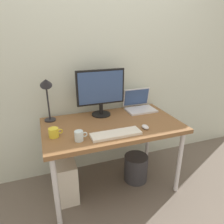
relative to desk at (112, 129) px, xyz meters
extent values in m
plane|color=#665B51|center=(0.00, 0.00, -0.67)|extent=(6.00, 6.00, 0.00)
cube|color=silver|center=(0.00, 0.44, 0.63)|extent=(4.40, 0.04, 2.60)
cube|color=brown|center=(0.00, 0.00, 0.04)|extent=(1.32, 0.76, 0.04)
cylinder|color=silver|center=(-0.60, -0.32, -0.32)|extent=(0.04, 0.04, 0.69)
cylinder|color=silver|center=(0.60, -0.32, -0.32)|extent=(0.04, 0.04, 0.69)
cylinder|color=silver|center=(-0.60, 0.32, -0.32)|extent=(0.04, 0.04, 0.69)
cylinder|color=silver|center=(0.60, 0.32, -0.32)|extent=(0.04, 0.04, 0.69)
cylinder|color=black|center=(-0.03, 0.25, 0.07)|extent=(0.20, 0.20, 0.01)
cylinder|color=black|center=(-0.03, 0.25, 0.13)|extent=(0.04, 0.04, 0.11)
cube|color=black|center=(-0.03, 0.25, 0.37)|extent=(0.50, 0.03, 0.36)
cube|color=#334C7F|center=(-0.03, 0.23, 0.37)|extent=(0.47, 0.01, 0.32)
cube|color=silver|center=(0.42, 0.21, 0.07)|extent=(0.32, 0.22, 0.02)
cube|color=silver|center=(0.42, 0.34, 0.19)|extent=(0.32, 0.05, 0.21)
cube|color=#334C7F|center=(0.42, 0.33, 0.19)|extent=(0.30, 0.03, 0.18)
cylinder|color=#232328|center=(-0.56, 0.28, 0.07)|extent=(0.11, 0.11, 0.01)
cylinder|color=#232328|center=(-0.56, 0.28, 0.26)|extent=(0.02, 0.02, 0.36)
cone|color=#232328|center=(-0.56, 0.24, 0.46)|extent=(0.11, 0.14, 0.13)
cube|color=silver|center=(-0.05, -0.24, 0.08)|extent=(0.44, 0.14, 0.02)
ellipsoid|color=silver|center=(0.25, -0.21, 0.08)|extent=(0.06, 0.09, 0.03)
cylinder|color=yellow|center=(-0.56, -0.09, 0.10)|extent=(0.08, 0.08, 0.08)
torus|color=yellow|center=(-0.50, -0.09, 0.11)|extent=(0.05, 0.01, 0.05)
cylinder|color=silver|center=(-0.37, -0.22, 0.11)|extent=(0.07, 0.07, 0.09)
torus|color=silver|center=(-0.32, -0.22, 0.11)|extent=(0.05, 0.01, 0.05)
cube|color=silver|center=(-0.48, 0.01, -0.46)|extent=(0.18, 0.36, 0.42)
cylinder|color=#333338|center=(0.28, -0.01, -0.52)|extent=(0.26, 0.26, 0.30)
camera|label=1|loc=(-0.62, -1.71, 0.90)|focal=32.98mm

